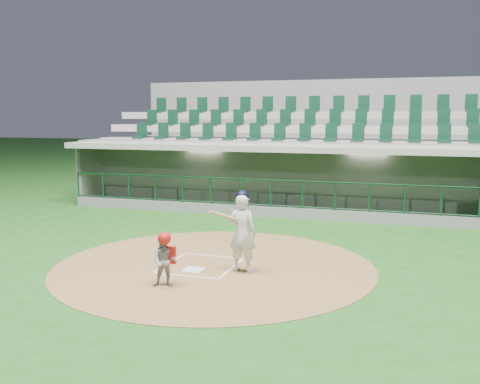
% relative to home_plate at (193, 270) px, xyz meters
% --- Properties ---
extents(ground, '(120.00, 120.00, 0.00)m').
position_rel_home_plate_xyz_m(ground, '(0.00, 0.70, -0.02)').
color(ground, '#184915').
rests_on(ground, ground).
extents(dirt_circle, '(7.20, 7.20, 0.01)m').
position_rel_home_plate_xyz_m(dirt_circle, '(0.30, 0.50, -0.02)').
color(dirt_circle, brown).
rests_on(dirt_circle, ground).
extents(home_plate, '(0.43, 0.43, 0.02)m').
position_rel_home_plate_xyz_m(home_plate, '(0.00, 0.00, 0.00)').
color(home_plate, white).
rests_on(home_plate, dirt_circle).
extents(batter_box_chalk, '(1.55, 1.80, 0.01)m').
position_rel_home_plate_xyz_m(batter_box_chalk, '(0.00, 0.40, -0.00)').
color(batter_box_chalk, white).
rests_on(batter_box_chalk, ground).
extents(dugout_structure, '(16.40, 3.70, 3.00)m').
position_rel_home_plate_xyz_m(dugout_structure, '(0.07, 8.52, 0.95)').
color(dugout_structure, gray).
rests_on(dugout_structure, ground).
extents(seating_deck, '(17.00, 6.72, 5.15)m').
position_rel_home_plate_xyz_m(seating_deck, '(0.00, 11.61, 1.40)').
color(seating_deck, slate).
rests_on(seating_deck, ground).
extents(batter, '(0.87, 0.88, 1.79)m').
position_rel_home_plate_xyz_m(batter, '(1.05, 0.23, 0.88)').
color(batter, silver).
rests_on(batter, dirt_circle).
extents(catcher, '(0.58, 0.51, 1.10)m').
position_rel_home_plate_xyz_m(catcher, '(-0.10, -1.20, 0.54)').
color(catcher, gray).
rests_on(catcher, dirt_circle).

